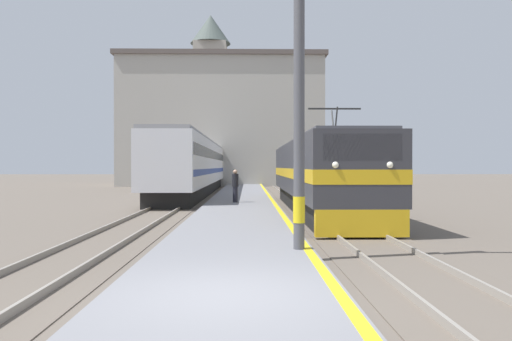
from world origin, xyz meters
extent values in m
plane|color=#60564C|center=(0.00, 30.00, 0.00)|extent=(200.00, 200.00, 0.00)
cube|color=slate|center=(0.00, 25.00, 0.14)|extent=(3.70, 140.00, 0.27)
cube|color=yellow|center=(1.70, 25.00, 0.27)|extent=(0.20, 140.00, 0.00)
cube|color=#60564C|center=(3.68, 25.00, 0.01)|extent=(2.83, 140.00, 0.02)
cube|color=gray|center=(2.97, 25.00, 0.09)|extent=(0.07, 140.00, 0.14)
cube|color=gray|center=(4.40, 25.00, 0.09)|extent=(0.07, 140.00, 0.14)
cube|color=#60564C|center=(-3.76, 25.00, 0.01)|extent=(2.84, 140.00, 0.02)
cube|color=gray|center=(-4.47, 25.00, 0.09)|extent=(0.07, 140.00, 0.14)
cube|color=gray|center=(-3.04, 25.00, 0.09)|extent=(0.07, 140.00, 0.14)
cube|color=black|center=(3.68, 16.58, 0.45)|extent=(2.46, 17.49, 0.90)
cube|color=#333338|center=(3.68, 16.58, 2.08)|extent=(2.90, 19.01, 2.36)
cube|color=gold|center=(3.68, 16.58, 1.85)|extent=(2.92, 19.03, 0.44)
cube|color=gold|center=(3.68, 7.22, 0.50)|extent=(2.76, 0.30, 0.81)
cube|color=black|center=(3.68, 7.13, 2.71)|extent=(2.32, 0.12, 0.80)
sphere|color=white|center=(2.89, 7.09, 2.20)|extent=(0.20, 0.20, 0.20)
sphere|color=white|center=(4.48, 7.09, 2.20)|extent=(0.20, 0.20, 0.20)
cube|color=#4C4C51|center=(3.68, 16.58, 3.32)|extent=(2.61, 18.06, 0.12)
cylinder|color=#333333|center=(3.68, 11.48, 3.88)|extent=(0.06, 0.63, 1.03)
cylinder|color=#333333|center=(3.68, 12.18, 3.88)|extent=(0.06, 0.63, 1.03)
cube|color=#262626|center=(3.68, 11.83, 4.38)|extent=(2.03, 0.08, 0.06)
cube|color=black|center=(-3.76, 38.88, 0.45)|extent=(2.46, 43.19, 0.90)
cube|color=silver|center=(-3.76, 38.88, 2.44)|extent=(2.90, 44.99, 3.07)
cube|color=black|center=(-3.76, 38.88, 3.05)|extent=(2.92, 44.09, 0.64)
cube|color=navy|center=(-3.76, 38.88, 1.82)|extent=(2.92, 44.09, 0.36)
cube|color=gray|center=(-3.76, 38.88, 4.07)|extent=(2.67, 44.99, 0.20)
cylinder|color=#4C4C51|center=(1.51, 3.98, 4.14)|extent=(0.25, 0.25, 7.74)
cylinder|color=yellow|center=(1.51, 3.98, 1.17)|extent=(0.27, 0.27, 0.60)
cylinder|color=#23232D|center=(-0.32, 18.82, 0.68)|extent=(0.26, 0.26, 0.81)
cylinder|color=black|center=(-0.32, 18.82, 1.43)|extent=(0.34, 0.34, 0.68)
sphere|color=tan|center=(-0.32, 18.82, 1.88)|extent=(0.22, 0.22, 0.22)
cube|color=#ADA393|center=(-4.77, 61.05, 9.47)|extent=(4.37, 4.37, 18.94)
cylinder|color=black|center=(-4.77, 58.85, 15.88)|extent=(3.36, 0.06, 3.36)
cylinder|color=white|center=(-4.77, 58.82, 15.88)|extent=(3.06, 0.10, 3.06)
cone|color=#47514C|center=(-4.77, 61.05, 20.91)|extent=(5.47, 5.47, 3.94)
cube|color=#A8A399|center=(-2.61, 50.27, 7.00)|extent=(22.29, 9.92, 13.99)
cube|color=#564C47|center=(-2.61, 50.27, 14.24)|extent=(22.89, 10.52, 0.50)
camera|label=1|loc=(0.34, -7.36, 2.16)|focal=35.00mm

